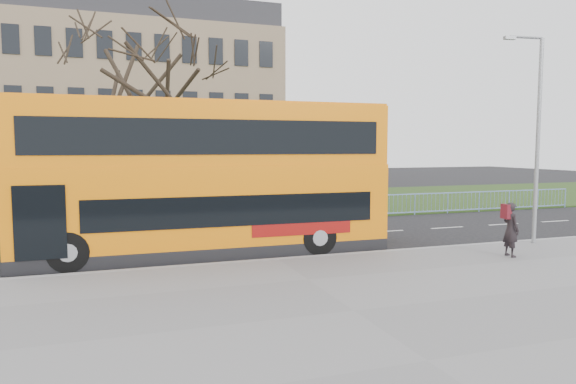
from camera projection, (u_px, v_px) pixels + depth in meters
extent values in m
plane|color=black|center=(263.00, 253.00, 16.94)|extent=(120.00, 120.00, 0.00)
cube|color=slate|center=(354.00, 313.00, 10.57)|extent=(80.00, 10.50, 0.12)
cube|color=gray|center=(278.00, 260.00, 15.48)|extent=(80.00, 0.20, 0.14)
cube|color=#233B15|center=(197.00, 205.00, 30.42)|extent=(80.00, 15.40, 0.08)
cube|color=#867055|center=(107.00, 109.00, 47.73)|extent=(30.00, 15.00, 14.00)
cube|color=orange|center=(208.00, 209.00, 16.64)|extent=(11.58, 2.89, 2.15)
cube|color=orange|center=(208.00, 170.00, 16.53)|extent=(11.58, 2.89, 0.37)
cube|color=orange|center=(207.00, 135.00, 16.42)|extent=(11.53, 2.84, 1.93)
cube|color=black|center=(238.00, 211.00, 15.52)|extent=(8.91, 0.15, 0.94)
cube|color=black|center=(215.00, 137.00, 15.14)|extent=(10.63, 0.17, 1.05)
cylinder|color=black|center=(68.00, 252.00, 14.26)|extent=(1.15, 0.32, 1.14)
cylinder|color=black|center=(319.00, 237.00, 16.58)|extent=(1.15, 0.32, 1.14)
imported|color=black|center=(511.00, 229.00, 15.74)|extent=(0.42, 0.63, 1.68)
cylinder|color=gray|center=(538.00, 142.00, 17.73)|extent=(0.14, 0.14, 7.05)
cylinder|color=gray|center=(526.00, 37.00, 17.30)|extent=(1.24, 0.24, 0.09)
cube|color=gray|center=(510.00, 38.00, 17.18)|extent=(0.41, 0.21, 0.11)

